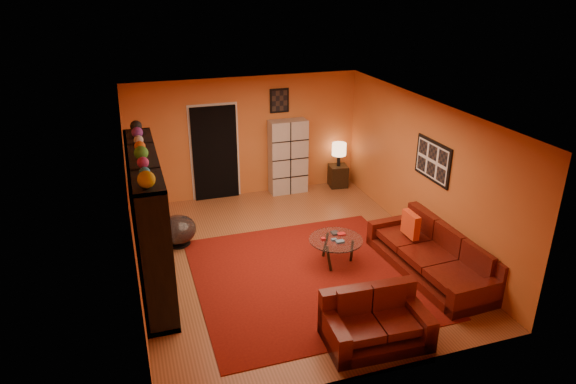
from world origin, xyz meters
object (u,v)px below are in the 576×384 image
object	(u,v)px
sofa	(436,256)
side_table	(338,176)
storage_cabinet	(288,157)
bowl_chair	(178,230)
tv	(152,222)
entertainment_unit	(149,220)
coffee_table	(336,242)
table_lamp	(339,150)
loveseat	(374,321)

from	to	relation	value
sofa	side_table	distance (m)	3.93
sofa	storage_cabinet	size ratio (longest dim) A/B	1.52
bowl_chair	tv	bearing A→B (deg)	-113.06
entertainment_unit	side_table	bearing A→B (deg)	32.24
sofa	bowl_chair	bearing A→B (deg)	147.23
side_table	coffee_table	bearing A→B (deg)	-113.88
side_table	storage_cabinet	bearing A→B (deg)	177.61
entertainment_unit	storage_cabinet	size ratio (longest dim) A/B	1.82
tv	table_lamp	size ratio (longest dim) A/B	1.86
entertainment_unit	loveseat	distance (m)	3.68
entertainment_unit	bowl_chair	size ratio (longest dim) A/B	4.48
entertainment_unit	loveseat	world-z (taller)	entertainment_unit
storage_cabinet	loveseat	bearing A→B (deg)	-96.07
table_lamp	entertainment_unit	bearing A→B (deg)	-147.76
coffee_table	bowl_chair	world-z (taller)	bowl_chair
loveseat	side_table	world-z (taller)	loveseat
entertainment_unit	side_table	xyz separation A→B (m)	(4.36, 2.75, -0.80)
entertainment_unit	sofa	bearing A→B (deg)	-14.98
tv	bowl_chair	world-z (taller)	tv
coffee_table	side_table	world-z (taller)	side_table
entertainment_unit	side_table	world-z (taller)	entertainment_unit
tv	table_lamp	bearing A→B (deg)	-57.40
loveseat	coffee_table	distance (m)	2.00
sofa	table_lamp	distance (m)	3.98
sofa	side_table	world-z (taller)	sofa
coffee_table	side_table	distance (m)	3.50
storage_cabinet	table_lamp	bearing A→B (deg)	-3.02
side_table	table_lamp	bearing A→B (deg)	0.00
storage_cabinet	bowl_chair	distance (m)	3.23
loveseat	coffee_table	bearing A→B (deg)	-5.39
bowl_chair	side_table	bearing A→B (deg)	23.77
entertainment_unit	storage_cabinet	world-z (taller)	entertainment_unit
entertainment_unit	storage_cabinet	xyz separation A→B (m)	(3.16, 2.80, -0.22)
sofa	coffee_table	world-z (taller)	sofa
side_table	table_lamp	distance (m)	0.63
storage_cabinet	table_lamp	distance (m)	1.20
loveseat	storage_cabinet	distance (m)	5.27
tv	loveseat	world-z (taller)	tv
table_lamp	sofa	bearing A→B (deg)	-89.16
bowl_chair	table_lamp	xyz separation A→B (m)	(3.86, 1.70, 0.59)
sofa	bowl_chair	size ratio (longest dim) A/B	3.74
entertainment_unit	side_table	size ratio (longest dim) A/B	6.00
loveseat	storage_cabinet	xyz separation A→B (m)	(0.50, 5.22, 0.54)
loveseat	storage_cabinet	size ratio (longest dim) A/B	0.84
coffee_table	bowl_chair	size ratio (longest dim) A/B	1.34
coffee_table	entertainment_unit	bearing A→B (deg)	171.45
tv	bowl_chair	size ratio (longest dim) A/B	1.49
sofa	storage_cabinet	world-z (taller)	storage_cabinet
entertainment_unit	coffee_table	xyz separation A→B (m)	(2.95, -0.44, -0.64)
storage_cabinet	coffee_table	bearing A→B (deg)	-94.42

